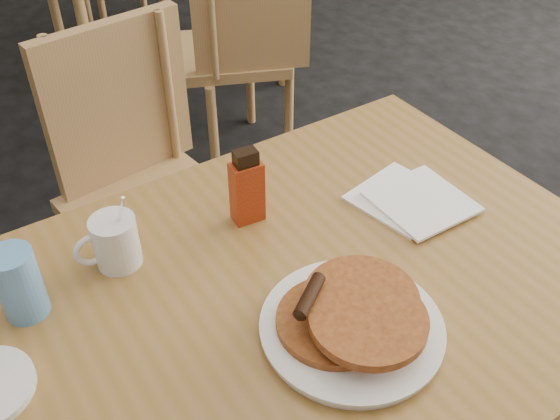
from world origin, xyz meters
The scene contains 8 objects.
main_table centered at (-0.04, -0.03, 0.71)m, with size 1.25×0.89×0.75m.
chair_main_far centered at (-0.03, 0.74, 0.53)m, with size 0.47×0.47×0.89m.
chair_neighbor_near centered at (0.56, 1.29, 0.54)m, with size 0.52×0.53×0.90m.
pancake_plate centered at (0.02, -0.15, 0.77)m, with size 0.28×0.28×0.08m.
coffee_mug centered at (-0.24, 0.17, 0.80)m, with size 0.11×0.08×0.14m.
syrup_bottle centered at (0.01, 0.16, 0.82)m, with size 0.06×0.04×0.15m.
napkin_stack centered at (0.30, 0.05, 0.76)m, with size 0.21×0.22×0.01m.
blue_tumbler centered at (-0.39, 0.14, 0.81)m, with size 0.07×0.07×0.12m, color #5891CF.
Camera 1 is at (-0.38, -0.62, 1.49)m, focal length 40.00 mm.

